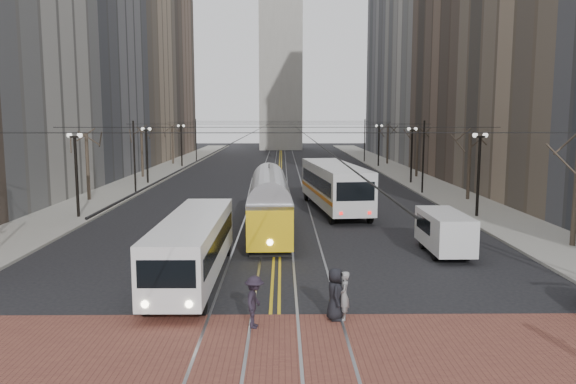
{
  "coord_description": "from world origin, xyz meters",
  "views": [
    {
      "loc": [
        0.27,
        -20.01,
        6.91
      ],
      "look_at": [
        0.57,
        9.22,
        3.0
      ],
      "focal_mm": 35.0,
      "sensor_mm": 36.0,
      "label": 1
    }
  ],
  "objects_px": {
    "pedestrian_a": "(335,294)",
    "pedestrian_d": "(254,302)",
    "transit_bus": "(193,249)",
    "sedan_grey": "(344,181)",
    "cargo_van": "(444,234)",
    "streetcar": "(269,210)",
    "rear_bus": "(334,188)",
    "pedestrian_b": "(344,296)"
  },
  "relations": [
    {
      "from": "cargo_van",
      "to": "rear_bus",
      "type": "bearing_deg",
      "value": 107.47
    },
    {
      "from": "rear_bus",
      "to": "pedestrian_b",
      "type": "xyz_separation_m",
      "value": [
        -1.77,
        -22.75,
        -0.86
      ]
    },
    {
      "from": "pedestrian_d",
      "to": "cargo_van",
      "type": "bearing_deg",
      "value": -34.38
    },
    {
      "from": "transit_bus",
      "to": "sedan_grey",
      "type": "relative_size",
      "value": 2.64
    },
    {
      "from": "pedestrian_d",
      "to": "rear_bus",
      "type": "bearing_deg",
      "value": -3.32
    },
    {
      "from": "streetcar",
      "to": "rear_bus",
      "type": "bearing_deg",
      "value": 59.74
    },
    {
      "from": "pedestrian_a",
      "to": "pedestrian_d",
      "type": "xyz_separation_m",
      "value": [
        -2.72,
        -0.71,
        -0.03
      ]
    },
    {
      "from": "pedestrian_b",
      "to": "pedestrian_d",
      "type": "distance_m",
      "value": 3.1
    },
    {
      "from": "pedestrian_a",
      "to": "pedestrian_d",
      "type": "distance_m",
      "value": 2.81
    },
    {
      "from": "transit_bus",
      "to": "sedan_grey",
      "type": "bearing_deg",
      "value": 73.03
    },
    {
      "from": "rear_bus",
      "to": "pedestrian_b",
      "type": "distance_m",
      "value": 22.84
    },
    {
      "from": "pedestrian_a",
      "to": "pedestrian_d",
      "type": "height_order",
      "value": "pedestrian_a"
    },
    {
      "from": "transit_bus",
      "to": "pedestrian_d",
      "type": "height_order",
      "value": "transit_bus"
    },
    {
      "from": "sedan_grey",
      "to": "pedestrian_a",
      "type": "relative_size",
      "value": 2.28
    },
    {
      "from": "transit_bus",
      "to": "pedestrian_a",
      "type": "xyz_separation_m",
      "value": [
        5.57,
        -4.77,
        -0.44
      ]
    },
    {
      "from": "streetcar",
      "to": "pedestrian_d",
      "type": "bearing_deg",
      "value": -92.15
    },
    {
      "from": "transit_bus",
      "to": "cargo_van",
      "type": "bearing_deg",
      "value": 20.61
    },
    {
      "from": "rear_bus",
      "to": "pedestrian_d",
      "type": "relative_size",
      "value": 7.55
    },
    {
      "from": "transit_bus",
      "to": "pedestrian_d",
      "type": "xyz_separation_m",
      "value": [
        2.85,
        -5.48,
        -0.48
      ]
    },
    {
      "from": "transit_bus",
      "to": "pedestrian_d",
      "type": "relative_size",
      "value": 6.25
    },
    {
      "from": "transit_bus",
      "to": "cargo_van",
      "type": "relative_size",
      "value": 2.26
    },
    {
      "from": "cargo_van",
      "to": "pedestrian_b",
      "type": "xyz_separation_m",
      "value": [
        -6.09,
        -9.2,
        -0.21
      ]
    },
    {
      "from": "rear_bus",
      "to": "cargo_van",
      "type": "xyz_separation_m",
      "value": [
        4.32,
        -13.55,
        -0.65
      ]
    },
    {
      "from": "sedan_grey",
      "to": "pedestrian_b",
      "type": "xyz_separation_m",
      "value": [
        -3.95,
        -36.36,
        0.15
      ]
    },
    {
      "from": "streetcar",
      "to": "rear_bus",
      "type": "relative_size",
      "value": 0.95
    },
    {
      "from": "streetcar",
      "to": "cargo_van",
      "type": "xyz_separation_m",
      "value": [
        8.96,
        -5.07,
        -0.4
      ]
    },
    {
      "from": "sedan_grey",
      "to": "pedestrian_d",
      "type": "xyz_separation_m",
      "value": [
        -6.97,
        -37.07,
        0.18
      ]
    },
    {
      "from": "rear_bus",
      "to": "pedestrian_a",
      "type": "distance_m",
      "value": 22.86
    },
    {
      "from": "rear_bus",
      "to": "pedestrian_d",
      "type": "xyz_separation_m",
      "value": [
        -4.79,
        -23.46,
        -0.83
      ]
    },
    {
      "from": "cargo_van",
      "to": "pedestrian_a",
      "type": "xyz_separation_m",
      "value": [
        -6.39,
        -9.2,
        -0.15
      ]
    },
    {
      "from": "pedestrian_b",
      "to": "pedestrian_d",
      "type": "bearing_deg",
      "value": -72.75
    },
    {
      "from": "rear_bus",
      "to": "pedestrian_a",
      "type": "relative_size",
      "value": 7.27
    },
    {
      "from": "streetcar",
      "to": "rear_bus",
      "type": "distance_m",
      "value": 9.67
    },
    {
      "from": "transit_bus",
      "to": "rear_bus",
      "type": "relative_size",
      "value": 0.83
    },
    {
      "from": "transit_bus",
      "to": "pedestrian_b",
      "type": "bearing_deg",
      "value": -38.83
    },
    {
      "from": "rear_bus",
      "to": "cargo_van",
      "type": "bearing_deg",
      "value": -78.65
    },
    {
      "from": "transit_bus",
      "to": "pedestrian_d",
      "type": "distance_m",
      "value": 6.2
    },
    {
      "from": "sedan_grey",
      "to": "pedestrian_d",
      "type": "relative_size",
      "value": 2.37
    },
    {
      "from": "pedestrian_a",
      "to": "pedestrian_b",
      "type": "height_order",
      "value": "pedestrian_a"
    },
    {
      "from": "transit_bus",
      "to": "pedestrian_a",
      "type": "distance_m",
      "value": 7.35
    },
    {
      "from": "transit_bus",
      "to": "streetcar",
      "type": "relative_size",
      "value": 0.87
    },
    {
      "from": "rear_bus",
      "to": "pedestrian_b",
      "type": "relative_size",
      "value": 7.81
    }
  ]
}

